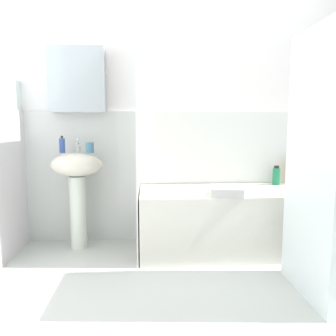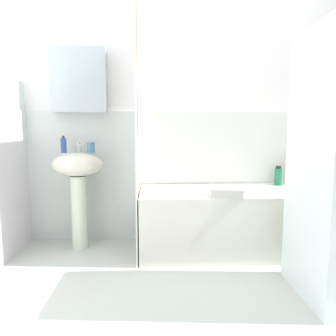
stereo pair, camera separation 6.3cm
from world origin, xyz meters
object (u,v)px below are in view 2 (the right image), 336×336
soap_dispenser (64,145)px  bathtub (234,221)px  toothbrush_cup (91,147)px  conditioner_bottle (304,175)px  body_wash_bottle (292,173)px  shampoo_bottle (278,176)px  towel_folded (227,191)px  sink (78,179)px

soap_dispenser → bathtub: (1.46, -0.17, -0.64)m
soap_dispenser → toothbrush_cup: (0.23, -0.00, -0.02)m
bathtub → conditioner_bottle: conditioner_bottle is taller
bathtub → body_wash_bottle: (0.58, 0.26, 0.37)m
shampoo_bottle → bathtub: bearing=-152.7°
toothbrush_cup → towel_folded: (1.11, -0.37, -0.32)m
sink → conditioner_bottle: size_ratio=4.49×
shampoo_bottle → towel_folded: shampoo_bottle is taller
bathtub → conditioner_bottle: 0.82m
toothbrush_cup → body_wash_bottle: bearing=2.8°
body_wash_bottle → sink: bearing=-176.4°
shampoo_bottle → toothbrush_cup: bearing=-177.7°
sink → toothbrush_cup: (0.11, 0.03, 0.27)m
toothbrush_cup → conditioner_bottle: toothbrush_cup is taller
soap_dispenser → towel_folded: size_ratio=0.58×
toothbrush_cup → conditioner_bottle: size_ratio=0.48×
toothbrush_cup → body_wash_bottle: (1.81, 0.09, -0.25)m
sink → towel_folded: size_ratio=3.30×
soap_dispenser → bathtub: bearing=-6.5°
body_wash_bottle → towel_folded: size_ratio=0.90×
toothbrush_cup → body_wash_bottle: 1.83m
body_wash_bottle → bathtub: bearing=-156.4°
soap_dispenser → towel_folded: (1.34, -0.37, -0.34)m
soap_dispenser → towel_folded: 1.44m
bathtub → towel_folded: (-0.12, -0.20, 0.30)m
toothbrush_cup → conditioner_bottle: bearing=2.4°
sink → toothbrush_cup: toothbrush_cup is taller
bathtub → conditioner_bottle: (0.70, 0.25, 0.35)m
conditioner_bottle → shampoo_bottle: size_ratio=1.05×
bathtub → body_wash_bottle: body_wash_bottle is taller
soap_dispenser → shampoo_bottle: bearing=2.0°
body_wash_bottle → towel_folded: (-0.70, -0.46, -0.07)m
sink → towel_folded: bearing=-15.5°
sink → body_wash_bottle: size_ratio=3.68×
bathtub → body_wash_bottle: 0.74m
sink → shampoo_bottle: 1.79m
soap_dispenser → toothbrush_cup: size_ratio=1.66×
towel_folded → conditioner_bottle: bearing=28.9°
sink → conditioner_bottle: 2.04m
bathtub → shampoo_bottle: (0.45, 0.23, 0.35)m
soap_dispenser → shampoo_bottle: soap_dispenser is taller
bathtub → shampoo_bottle: 0.61m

